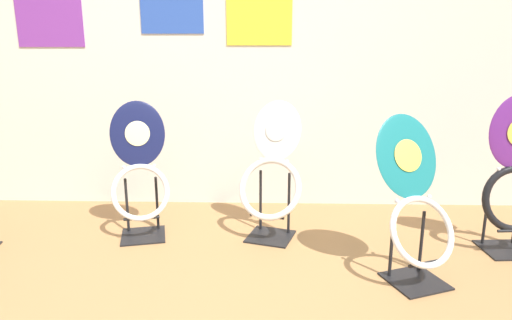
% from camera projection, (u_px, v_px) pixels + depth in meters
% --- Properties ---
extents(wall_back, '(8.00, 0.07, 2.60)m').
position_uv_depth(wall_back, '(228.00, 35.00, 3.36)').
color(wall_back, silver).
rests_on(wall_back, ground_plane).
extents(toilet_seat_display_white_plain, '(0.46, 0.43, 0.88)m').
position_uv_depth(toilet_seat_display_white_plain, '(272.00, 174.00, 2.92)').
color(toilet_seat_display_white_plain, black).
rests_on(toilet_seat_display_white_plain, ground_plane).
extents(toilet_seat_display_navy_moon, '(0.41, 0.36, 0.88)m').
position_uv_depth(toilet_seat_display_navy_moon, '(140.00, 175.00, 2.93)').
color(toilet_seat_display_navy_moon, black).
rests_on(toilet_seat_display_navy_moon, ground_plane).
extents(toilet_seat_display_teal_sax, '(0.49, 0.49, 0.88)m').
position_uv_depth(toilet_seat_display_teal_sax, '(415.00, 207.00, 2.38)').
color(toilet_seat_display_teal_sax, black).
rests_on(toilet_seat_display_teal_sax, ground_plane).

